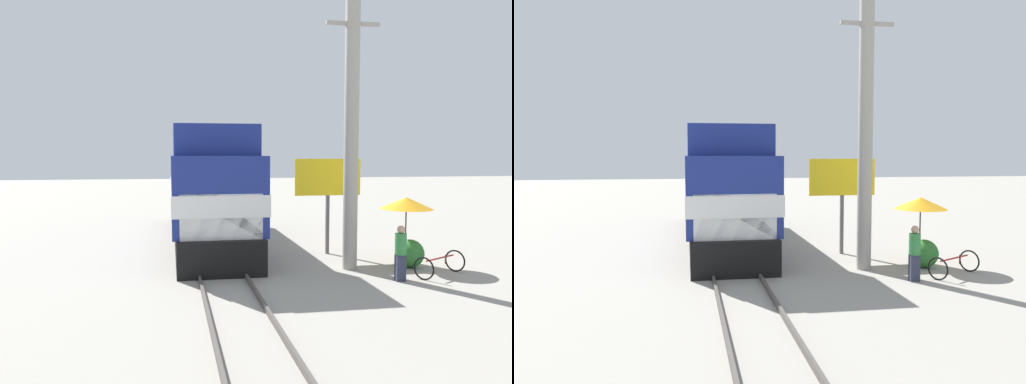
% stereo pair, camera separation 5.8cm
% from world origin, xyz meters
% --- Properties ---
extents(ground_plane, '(120.00, 120.00, 0.00)m').
position_xyz_m(ground_plane, '(0.00, 0.00, 0.00)').
color(ground_plane, gray).
extents(rail_near, '(0.08, 42.54, 0.15)m').
position_xyz_m(rail_near, '(-0.72, 0.00, 0.07)').
color(rail_near, '#4C4742').
rests_on(rail_near, ground_plane).
extents(rail_far, '(0.08, 42.54, 0.15)m').
position_xyz_m(rail_far, '(0.72, 0.00, 0.07)').
color(rail_far, '#4C4742').
rests_on(rail_far, ground_plane).
extents(locomotive, '(3.09, 14.02, 4.83)m').
position_xyz_m(locomotive, '(0.00, 4.34, 2.06)').
color(locomotive, black).
rests_on(locomotive, ground_plane).
extents(utility_pole, '(1.80, 0.48, 9.14)m').
position_xyz_m(utility_pole, '(4.33, -1.55, 4.61)').
color(utility_pole, '#9E998E').
rests_on(utility_pole, ground_plane).
extents(vendor_umbrella, '(1.81, 1.81, 2.35)m').
position_xyz_m(vendor_umbrella, '(6.47, -1.27, 2.15)').
color(vendor_umbrella, '#4C4C4C').
rests_on(vendor_umbrella, ground_plane).
extents(billboard_sign, '(2.59, 0.12, 3.66)m').
position_xyz_m(billboard_sign, '(4.39, 1.04, 2.77)').
color(billboard_sign, '#595959').
rests_on(billboard_sign, ground_plane).
extents(shrub_cluster, '(0.95, 0.95, 0.95)m').
position_xyz_m(shrub_cluster, '(6.42, -1.70, 0.48)').
color(shrub_cluster, '#2D722D').
rests_on(shrub_cluster, ground_plane).
extents(person_bystander, '(0.34, 0.34, 1.69)m').
position_xyz_m(person_bystander, '(5.27, -3.35, 0.92)').
color(person_bystander, '#2D3347').
rests_on(person_bystander, ground_plane).
extents(bicycle, '(1.95, 1.50, 0.71)m').
position_xyz_m(bicycle, '(6.82, -2.94, 0.37)').
color(bicycle, black).
rests_on(bicycle, ground_plane).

